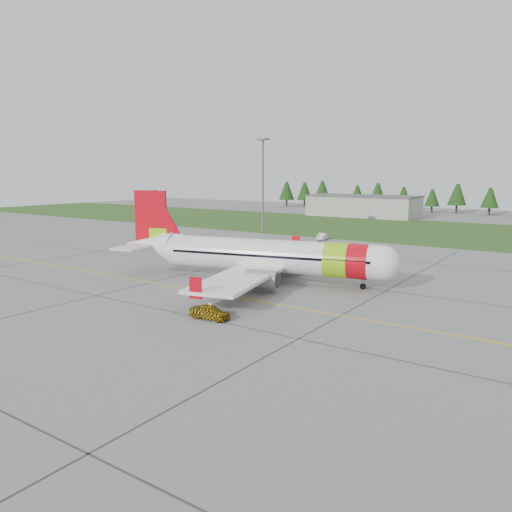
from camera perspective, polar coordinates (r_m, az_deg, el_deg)
The scene contains 9 objects.
ground at distance 45.93m, azimuth -6.14°, elevation -7.11°, with size 320.00×320.00×0.00m, color gray.
aircraft at distance 60.55m, azimuth 0.84°, elevation 0.02°, with size 35.24×33.09×10.82m.
follow_me_car at distance 45.21m, azimuth -5.31°, elevation -4.83°, with size 1.55×1.31×3.86m, color gold.
service_van at distance 98.67m, azimuth 7.58°, elevation 3.02°, with size 1.46×1.38×4.20m, color silver.
grass_strip at distance 119.60m, azimuth 20.30°, elevation 2.63°, with size 320.00×50.00×0.03m, color #30561E.
taxi_guideline at distance 52.03m, azimuth -0.39°, elevation -5.06°, with size 120.00×0.25×0.02m, color gold.
hangar_west at distance 155.25m, azimuth 12.15°, elevation 5.56°, with size 32.00×14.00×6.00m, color #A8A8A3.
floodlight_mast at distance 109.75m, azimuth 0.79°, elevation 7.88°, with size 0.50×0.50×20.00m, color slate.
treeline at distance 173.93m, azimuth 25.00°, elevation 5.95°, with size 160.00×8.00×10.00m, color #1C3F14, non-canonical shape.
Camera 1 is at (28.75, -33.35, 13.08)m, focal length 35.00 mm.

